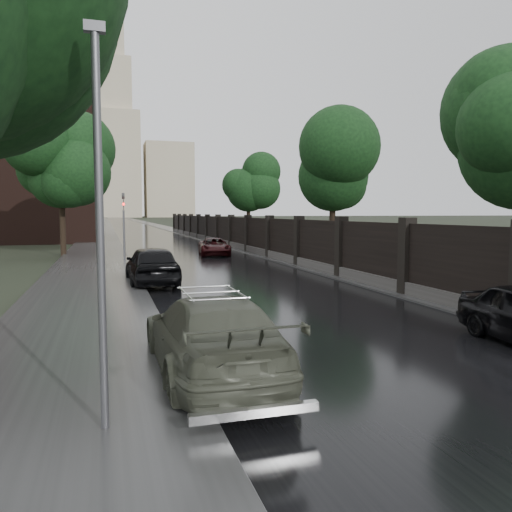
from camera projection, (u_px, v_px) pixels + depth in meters
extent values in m
cube|color=black|center=(120.00, 220.00, 187.61)|extent=(8.00, 420.00, 0.02)
cube|color=#2D2D2D|center=(103.00, 220.00, 185.87)|extent=(4.00, 420.00, 0.16)
cube|color=#2D2D2D|center=(135.00, 220.00, 189.19)|extent=(3.00, 420.00, 0.08)
cube|color=#383533|center=(241.00, 247.00, 38.26)|extent=(0.40, 75.00, 0.50)
cube|color=black|center=(241.00, 230.00, 38.15)|extent=(0.15, 75.00, 2.00)
cube|color=black|center=(175.00, 223.00, 74.40)|extent=(0.45, 0.45, 2.70)
cylinder|color=black|center=(62.00, 212.00, 32.48)|extent=(0.36, 0.36, 5.85)
sphere|color=black|center=(61.00, 175.00, 32.28)|extent=(4.25, 4.25, 4.25)
cylinder|color=black|center=(332.00, 214.00, 29.34)|extent=(0.36, 0.36, 5.53)
sphere|color=black|center=(333.00, 176.00, 29.15)|extent=(4.08, 4.08, 4.08)
cylinder|color=black|center=(248.00, 214.00, 46.51)|extent=(0.36, 0.36, 5.53)
sphere|color=black|center=(248.00, 190.00, 46.31)|extent=(4.08, 4.08, 4.08)
cylinder|color=#59595E|center=(100.00, 243.00, 6.10)|extent=(0.10, 0.10, 5.00)
cube|color=#59595E|center=(94.00, 27.00, 5.87)|extent=(0.25, 0.12, 0.12)
cylinder|color=#59595E|center=(124.00, 236.00, 28.91)|extent=(0.12, 0.12, 3.00)
imported|color=#59595E|center=(123.00, 202.00, 28.73)|extent=(0.16, 0.20, 1.00)
sphere|color=#FF0C0C|center=(123.00, 204.00, 28.60)|extent=(0.14, 0.14, 0.14)
cube|color=tan|center=(55.00, 179.00, 281.35)|extent=(28.00, 22.00, 44.00)
cube|color=tan|center=(169.00, 181.00, 299.82)|extent=(28.00, 22.00, 44.00)
cube|color=tan|center=(113.00, 166.00, 289.89)|extent=(30.00, 30.00, 60.00)
cube|color=tan|center=(111.00, 95.00, 286.41)|extent=(22.00, 22.00, 40.00)
cube|color=tan|center=(110.00, 42.00, 283.80)|extent=(15.00, 15.00, 30.00)
cube|color=tan|center=(109.00, 1.00, 281.88)|extent=(9.00, 9.00, 18.00)
imported|color=#4F5242|center=(212.00, 335.00, 8.81)|extent=(2.01, 4.90, 1.42)
imported|color=black|center=(152.00, 265.00, 19.77)|extent=(1.98, 4.69, 1.59)
imported|color=black|center=(214.00, 247.00, 33.37)|extent=(2.46, 4.43, 1.17)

